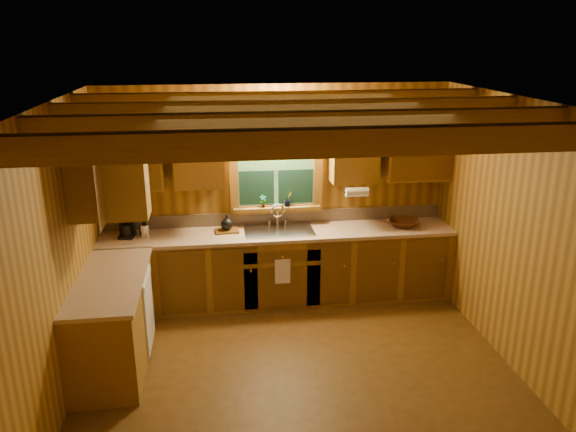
# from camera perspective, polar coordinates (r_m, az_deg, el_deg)

# --- Properties ---
(room) EXTENTS (4.20, 4.20, 4.20)m
(room) POSITION_cam_1_polar(r_m,az_deg,el_deg) (5.00, 1.23, -3.38)
(room) COLOR brown
(room) RESTS_ON ground
(ceiling_beams) EXTENTS (4.20, 2.54, 0.18)m
(ceiling_beams) POSITION_cam_1_polar(r_m,az_deg,el_deg) (4.70, 1.33, 10.25)
(ceiling_beams) COLOR brown
(ceiling_beams) RESTS_ON room
(base_cabinets) EXTENTS (4.20, 2.22, 0.86)m
(base_cabinets) POSITION_cam_1_polar(r_m,az_deg,el_deg) (6.48, -4.94, -6.61)
(base_cabinets) COLOR brown
(base_cabinets) RESTS_ON ground
(countertop) EXTENTS (4.20, 2.24, 0.04)m
(countertop) POSITION_cam_1_polar(r_m,az_deg,el_deg) (6.31, -4.93, -2.86)
(countertop) COLOR tan
(countertop) RESTS_ON base_cabinets
(backsplash) EXTENTS (4.20, 0.02, 0.16)m
(backsplash) POSITION_cam_1_polar(r_m,az_deg,el_deg) (6.87, -1.21, -0.14)
(backsplash) COLOR tan
(backsplash) RESTS_ON room
(dishwasher_panel) EXTENTS (0.02, 0.60, 0.80)m
(dishwasher_panel) POSITION_cam_1_polar(r_m,az_deg,el_deg) (5.98, -14.14, -9.37)
(dishwasher_panel) COLOR white
(dishwasher_panel) RESTS_ON base_cabinets
(upper_cabinets) EXTENTS (4.19, 1.77, 0.78)m
(upper_cabinets) POSITION_cam_1_polar(r_m,az_deg,el_deg) (6.16, -6.03, 5.91)
(upper_cabinets) COLOR brown
(upper_cabinets) RESTS_ON room
(window) EXTENTS (1.12, 0.08, 1.00)m
(window) POSITION_cam_1_polar(r_m,az_deg,el_deg) (6.70, -1.23, 4.28)
(window) COLOR brown
(window) RESTS_ON room
(window_sill) EXTENTS (1.06, 0.14, 0.04)m
(window_sill) POSITION_cam_1_polar(r_m,az_deg,el_deg) (6.76, -1.16, 0.82)
(window_sill) COLOR brown
(window_sill) RESTS_ON room
(wall_sconce) EXTENTS (0.45, 0.21, 0.17)m
(wall_sconce) POSITION_cam_1_polar(r_m,az_deg,el_deg) (6.46, -1.14, 9.50)
(wall_sconce) COLOR black
(wall_sconce) RESTS_ON room
(paper_towel_roll) EXTENTS (0.27, 0.11, 0.11)m
(paper_towel_roll) POSITION_cam_1_polar(r_m,az_deg,el_deg) (6.59, 7.10, 2.46)
(paper_towel_roll) COLOR white
(paper_towel_roll) RESTS_ON upper_cabinets
(dish_towel) EXTENTS (0.18, 0.01, 0.30)m
(dish_towel) POSITION_cam_1_polar(r_m,az_deg,el_deg) (6.46, -0.56, -5.73)
(dish_towel) COLOR white
(dish_towel) RESTS_ON base_cabinets
(sink) EXTENTS (0.82, 0.48, 0.43)m
(sink) POSITION_cam_1_polar(r_m,az_deg,el_deg) (6.65, -0.93, -1.91)
(sink) COLOR silver
(sink) RESTS_ON countertop
(coffee_maker) EXTENTS (0.17, 0.22, 0.30)m
(coffee_maker) POSITION_cam_1_polar(r_m,az_deg,el_deg) (6.68, -16.28, -0.80)
(coffee_maker) COLOR black
(coffee_maker) RESTS_ON countertop
(utensil_crock) EXTENTS (0.11, 0.11, 0.33)m
(utensil_crock) POSITION_cam_1_polar(r_m,az_deg,el_deg) (6.64, -14.57, -1.39)
(utensil_crock) COLOR silver
(utensil_crock) RESTS_ON countertop
(cutting_board) EXTENTS (0.28, 0.21, 0.02)m
(cutting_board) POSITION_cam_1_polar(r_m,az_deg,el_deg) (6.64, -6.29, -1.52)
(cutting_board) COLOR brown
(cutting_board) RESTS_ON countertop
(teakettle) EXTENTS (0.14, 0.14, 0.18)m
(teakettle) POSITION_cam_1_polar(r_m,az_deg,el_deg) (6.61, -6.32, -0.83)
(teakettle) COLOR black
(teakettle) RESTS_ON cutting_board
(wicker_basket) EXTENTS (0.47, 0.47, 0.09)m
(wicker_basket) POSITION_cam_1_polar(r_m,az_deg,el_deg) (6.92, 11.79, -0.71)
(wicker_basket) COLOR #48230C
(wicker_basket) RESTS_ON countertop
(potted_plant_left) EXTENTS (0.10, 0.08, 0.16)m
(potted_plant_left) POSITION_cam_1_polar(r_m,az_deg,el_deg) (6.70, -2.59, 1.52)
(potted_plant_left) COLOR brown
(potted_plant_left) RESTS_ON window_sill
(potted_plant_right) EXTENTS (0.13, 0.12, 0.19)m
(potted_plant_right) POSITION_cam_1_polar(r_m,az_deg,el_deg) (6.74, 0.01, 1.76)
(potted_plant_right) COLOR brown
(potted_plant_right) RESTS_ON window_sill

